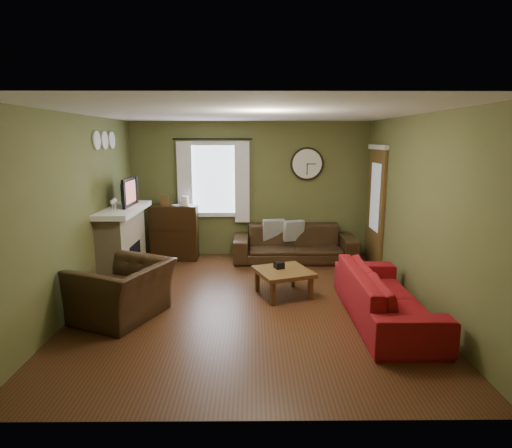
{
  "coord_description": "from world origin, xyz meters",
  "views": [
    {
      "loc": [
        0.05,
        -5.72,
        2.27
      ],
      "look_at": [
        0.1,
        0.4,
        1.05
      ],
      "focal_mm": 30.0,
      "sensor_mm": 36.0,
      "label": 1
    }
  ],
  "objects_px": {
    "bookshelf": "(174,233)",
    "coffee_table": "(283,283)",
    "sofa_brown": "(294,243)",
    "sofa_red": "(385,295)",
    "armchair": "(123,291)"
  },
  "relations": [
    {
      "from": "bookshelf",
      "to": "coffee_table",
      "type": "xyz_separation_m",
      "value": [
        1.93,
        -1.96,
        -0.33
      ]
    },
    {
      "from": "coffee_table",
      "to": "sofa_brown",
      "type": "bearing_deg",
      "value": 79.6
    },
    {
      "from": "sofa_red",
      "to": "sofa_brown",
      "type": "bearing_deg",
      "value": 17.98
    },
    {
      "from": "bookshelf",
      "to": "armchair",
      "type": "distance_m",
      "value": 2.74
    },
    {
      "from": "bookshelf",
      "to": "sofa_brown",
      "type": "bearing_deg",
      "value": -2.24
    },
    {
      "from": "armchair",
      "to": "coffee_table",
      "type": "bearing_deg",
      "value": 133.55
    },
    {
      "from": "sofa_brown",
      "to": "coffee_table",
      "type": "height_order",
      "value": "sofa_brown"
    },
    {
      "from": "bookshelf",
      "to": "armchair",
      "type": "height_order",
      "value": "bookshelf"
    },
    {
      "from": "armchair",
      "to": "coffee_table",
      "type": "distance_m",
      "value": 2.25
    },
    {
      "from": "armchair",
      "to": "bookshelf",
      "type": "bearing_deg",
      "value": -160.29
    },
    {
      "from": "sofa_brown",
      "to": "armchair",
      "type": "xyz_separation_m",
      "value": [
        -2.45,
        -2.65,
        0.03
      ]
    },
    {
      "from": "sofa_red",
      "to": "coffee_table",
      "type": "relative_size",
      "value": 3.0
    },
    {
      "from": "bookshelf",
      "to": "armchair",
      "type": "xyz_separation_m",
      "value": [
        -0.18,
        -2.73,
        -0.16
      ]
    },
    {
      "from": "sofa_brown",
      "to": "armchair",
      "type": "relative_size",
      "value": 2.05
    },
    {
      "from": "sofa_brown",
      "to": "sofa_red",
      "type": "relative_size",
      "value": 1.03
    }
  ]
}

